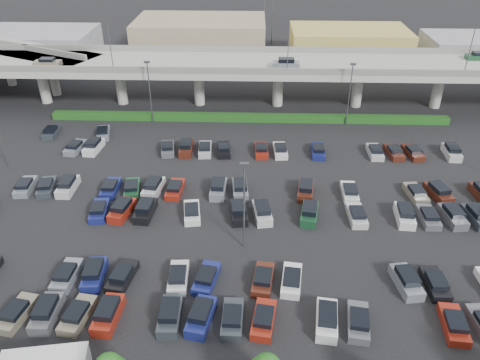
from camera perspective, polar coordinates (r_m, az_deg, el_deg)
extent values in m
plane|color=black|center=(57.20, 0.68, -3.02)|extent=(280.00, 280.00, 0.00)
cube|color=gray|center=(83.09, 1.22, 13.79)|extent=(150.00, 13.00, 1.10)
cube|color=slate|center=(76.81, 1.16, 13.14)|extent=(150.00, 0.50, 1.00)
cube|color=slate|center=(88.78, 1.29, 15.65)|extent=(150.00, 0.50, 1.00)
cylinder|color=gray|center=(92.44, -22.84, 10.66)|extent=(1.80, 1.80, 6.70)
cube|color=slate|center=(91.51, -23.25, 12.49)|extent=(2.60, 9.75, 0.50)
cylinder|color=gray|center=(87.65, -14.32, 11.09)|extent=(1.80, 1.80, 6.70)
cube|color=slate|center=(86.66, -14.59, 13.04)|extent=(2.60, 9.75, 0.50)
cylinder|color=gray|center=(84.91, -5.01, 11.29)|extent=(1.80, 1.80, 6.70)
cube|color=slate|center=(83.89, -5.11, 13.31)|extent=(2.60, 9.75, 0.50)
cylinder|color=gray|center=(84.44, 4.65, 11.19)|extent=(1.80, 1.80, 6.70)
cube|color=slate|center=(83.41, 4.74, 13.22)|extent=(2.60, 9.75, 0.50)
cylinder|color=gray|center=(86.27, 14.15, 10.79)|extent=(1.80, 1.80, 6.70)
cube|color=slate|center=(85.26, 14.42, 12.77)|extent=(2.60, 9.75, 0.50)
cylinder|color=gray|center=(90.26, 22.99, 10.16)|extent=(1.80, 1.80, 6.70)
cube|color=slate|center=(89.30, 23.41, 12.03)|extent=(2.60, 9.75, 0.50)
cube|color=#746D5B|center=(87.20, -22.39, 13.02)|extent=(4.40, 1.82, 0.82)
cube|color=black|center=(87.03, -22.47, 13.41)|extent=(2.30, 1.60, 0.50)
cube|color=slate|center=(80.06, 5.62, 13.78)|extent=(4.40, 1.82, 1.05)
cube|color=black|center=(79.82, 5.65, 14.34)|extent=(2.60, 1.60, 0.65)
cube|color=#174126|center=(94.19, 27.11, 13.20)|extent=(4.40, 1.82, 0.82)
cube|color=black|center=(94.03, 27.21, 13.56)|extent=(2.30, 1.60, 0.50)
cylinder|color=#46464A|center=(79.30, -15.52, 15.28)|extent=(0.14, 0.14, 8.00)
cylinder|color=#46464A|center=(76.11, 5.89, 15.57)|extent=(0.14, 0.14, 8.00)
cylinder|color=#46464A|center=(82.86, 26.20, 13.93)|extent=(0.14, 0.14, 8.00)
cylinder|color=gray|center=(104.57, -26.38, 12.08)|extent=(1.60, 1.60, 6.70)
cylinder|color=gray|center=(95.57, -21.77, 11.51)|extent=(1.60, 1.60, 6.70)
cube|color=#123F13|center=(78.89, 1.09, 7.61)|extent=(66.00, 1.60, 1.10)
cube|color=silver|center=(41.15, -22.94, -19.39)|extent=(6.86, 3.29, 0.23)
cube|color=#746D5B|center=(47.69, -25.54, -14.49)|extent=(2.58, 4.65, 0.82)
cube|color=black|center=(47.15, -25.82, -14.11)|extent=(1.99, 2.55, 0.50)
cube|color=#515258|center=(46.47, -22.45, -14.81)|extent=(1.86, 4.42, 1.05)
cube|color=black|center=(45.92, -22.66, -14.09)|extent=(1.63, 2.62, 0.65)
cube|color=#746D5B|center=(45.55, -19.15, -15.30)|extent=(2.48, 4.63, 0.82)
cube|color=black|center=(44.99, -19.37, -14.93)|extent=(1.94, 2.52, 0.50)
cube|color=maroon|center=(44.62, -15.75, -15.56)|extent=(2.12, 4.52, 1.05)
cube|color=black|center=(44.04, -15.90, -14.83)|extent=(1.78, 2.70, 0.65)
cube|color=#2C3239|center=(43.39, -8.51, -16.14)|extent=(1.91, 4.44, 1.05)
cube|color=black|center=(42.79, -8.60, -15.40)|extent=(1.66, 2.63, 0.65)
cube|color=navy|center=(43.02, -4.75, -16.35)|extent=(2.61, 4.66, 1.05)
cube|color=black|center=(42.42, -4.80, -15.60)|extent=(2.06, 2.85, 0.65)
cube|color=#2C3239|center=(42.92, -0.93, -16.59)|extent=(1.94, 4.45, 0.82)
cube|color=black|center=(42.32, -0.95, -16.22)|extent=(1.66, 2.34, 0.50)
cube|color=maroon|center=(42.90, 2.90, -16.66)|extent=(2.46, 4.62, 0.82)
cube|color=black|center=(42.30, 2.93, -16.29)|extent=(1.93, 2.51, 0.50)
cube|color=white|center=(43.31, 10.51, -16.49)|extent=(2.38, 4.60, 1.05)
cube|color=black|center=(42.72, 10.62, -15.75)|extent=(1.93, 2.79, 0.65)
cube|color=#515258|center=(43.90, 14.19, -16.46)|extent=(2.46, 4.62, 0.82)
cube|color=black|center=(43.32, 14.35, -16.09)|extent=(1.93, 2.51, 0.50)
cube|color=maroon|center=(46.38, 24.58, -15.74)|extent=(2.23, 4.55, 0.82)
cube|color=black|center=(45.82, 24.84, -15.37)|extent=(1.81, 2.44, 0.50)
cube|color=slate|center=(49.79, -20.34, -10.86)|extent=(2.03, 4.48, 0.82)
cube|color=black|center=(49.26, -20.55, -10.46)|extent=(1.71, 2.38, 0.50)
cube|color=navy|center=(48.79, -17.31, -11.02)|extent=(2.12, 4.52, 1.05)
cube|color=black|center=(48.26, -17.47, -10.30)|extent=(1.78, 2.71, 0.65)
cube|color=black|center=(48.07, -14.13, -11.37)|extent=(2.53, 4.64, 0.82)
cube|color=black|center=(47.51, -14.28, -10.96)|extent=(1.96, 2.54, 0.50)
cube|color=silver|center=(46.93, -7.51, -11.76)|extent=(2.05, 4.49, 0.82)
cube|color=black|center=(46.36, -7.60, -11.36)|extent=(1.72, 2.38, 0.50)
cube|color=navy|center=(46.59, -4.10, -11.91)|extent=(2.64, 4.67, 0.82)
cube|color=black|center=(46.02, -4.15, -11.50)|extent=(2.02, 2.57, 0.50)
cube|color=#4A1E13|center=(46.40, 2.83, -12.07)|extent=(2.40, 4.61, 0.82)
cube|color=black|center=(45.82, 2.85, -11.67)|extent=(1.90, 2.50, 0.50)
cube|color=white|center=(46.55, 6.29, -12.09)|extent=(2.37, 4.60, 0.82)
cube|color=black|center=(45.98, 6.35, -11.69)|extent=(1.88, 2.49, 0.50)
cube|color=slate|center=(48.64, 19.60, -11.67)|extent=(2.47, 4.63, 1.05)
cube|color=black|center=(48.11, 19.78, -10.95)|extent=(1.98, 2.81, 0.65)
cube|color=black|center=(49.63, 22.66, -11.60)|extent=(1.91, 4.44, 0.82)
cube|color=black|center=(49.09, 22.89, -11.22)|extent=(1.65, 2.33, 0.50)
cube|color=navy|center=(57.81, -16.76, -3.64)|extent=(2.33, 4.58, 0.82)
cube|color=black|center=(57.31, -16.91, -3.23)|extent=(1.86, 2.47, 0.50)
cube|color=maroon|center=(56.95, -14.15, -3.64)|extent=(2.68, 4.68, 1.05)
cube|color=black|center=(56.50, -14.26, -2.96)|extent=(2.10, 2.87, 0.65)
cube|color=black|center=(56.27, -11.45, -3.73)|extent=(2.16, 4.53, 1.05)
cube|color=black|center=(55.81, -11.53, -3.04)|extent=(1.80, 2.72, 0.65)
cube|color=white|center=(55.36, -5.87, -3.99)|extent=(2.45, 4.62, 0.82)
cube|color=black|center=(54.84, -5.93, -3.57)|extent=(1.93, 2.51, 0.50)
cube|color=black|center=(54.86, -0.16, -4.02)|extent=(2.35, 4.59, 1.05)
cube|color=black|center=(54.39, -0.16, -3.32)|extent=(1.91, 2.78, 0.65)
cube|color=silver|center=(54.85, 2.72, -4.07)|extent=(2.48, 4.63, 1.05)
cube|color=black|center=(54.38, 2.74, -3.37)|extent=(1.98, 2.82, 0.65)
cube|color=#174126|center=(55.24, 8.45, -4.14)|extent=(2.57, 4.65, 1.05)
cube|color=black|center=(54.77, 8.51, -3.44)|extent=(2.04, 2.84, 0.65)
cube|color=silver|center=(56.23, 14.03, -4.26)|extent=(1.93, 4.45, 0.82)
cube|color=black|center=(55.72, 14.15, -3.85)|extent=(1.66, 2.34, 0.50)
cube|color=white|center=(57.61, 19.40, -4.15)|extent=(2.18, 4.54, 1.05)
cube|color=black|center=(57.16, 19.55, -3.48)|extent=(1.81, 2.73, 0.65)
cube|color=#515258|center=(58.57, 21.95, -4.23)|extent=(1.82, 4.40, 0.82)
cube|color=black|center=(58.08, 22.13, -3.83)|extent=(1.60, 2.30, 0.50)
cube|color=#515258|center=(59.52, 24.46, -4.11)|extent=(2.37, 4.60, 1.05)
cube|color=black|center=(59.09, 24.64, -3.46)|extent=(1.92, 2.78, 0.65)
cube|color=#2C3239|center=(60.65, 26.86, -4.08)|extent=(2.39, 4.60, 1.05)
cube|color=black|center=(60.22, 27.05, -3.44)|extent=(1.93, 2.79, 0.65)
cube|color=slate|center=(65.83, -24.67, -0.77)|extent=(2.21, 4.55, 0.82)
cube|color=black|center=(65.38, -24.86, -0.39)|extent=(1.80, 2.44, 0.50)
cube|color=#2C3239|center=(64.66, -22.48, -0.82)|extent=(2.55, 4.65, 0.82)
cube|color=black|center=(64.20, -22.66, -0.44)|extent=(1.98, 2.54, 0.50)
cube|color=silver|center=(63.54, -20.24, -0.79)|extent=(1.84, 4.41, 1.05)
cube|color=black|center=(63.13, -20.37, -0.16)|extent=(1.62, 2.61, 0.65)
cube|color=navy|center=(61.76, -15.48, -0.99)|extent=(1.84, 4.41, 0.82)
cube|color=black|center=(61.28, -15.61, -0.59)|extent=(1.61, 2.31, 0.50)
cube|color=#174126|center=(61.01, -13.01, -1.05)|extent=(2.49, 4.63, 0.82)
cube|color=black|center=(60.53, -13.12, -0.64)|extent=(1.94, 2.52, 0.50)
cube|color=silver|center=(60.32, -10.49, -1.01)|extent=(2.44, 4.62, 1.05)
cube|color=black|center=(59.89, -10.57, -0.35)|extent=(1.96, 2.80, 0.65)
cube|color=maroon|center=(59.87, -7.91, -1.16)|extent=(2.05, 4.49, 0.82)
cube|color=black|center=(59.37, -7.98, -0.75)|extent=(1.72, 2.38, 0.50)
cube|color=slate|center=(59.15, -2.65, -1.17)|extent=(2.00, 4.47, 1.05)
cube|color=black|center=(58.71, -2.67, -0.49)|extent=(1.71, 2.66, 0.65)
cube|color=slate|center=(59.01, 0.01, -1.21)|extent=(2.21, 4.54, 1.05)
cube|color=black|center=(58.57, 0.01, -0.54)|extent=(1.83, 2.73, 0.65)
cube|color=#4A1E13|center=(59.36, 8.00, -1.34)|extent=(2.44, 4.62, 1.05)
cube|color=black|center=(58.93, 8.06, -0.67)|extent=(1.96, 2.81, 0.65)
cube|color=white|center=(60.29, 13.19, -1.50)|extent=(1.92, 4.44, 0.82)
cube|color=black|center=(59.79, 13.30, -1.10)|extent=(1.65, 2.34, 0.50)
cube|color=#746D5B|center=(62.47, 20.63, -1.58)|extent=(2.30, 4.58, 0.82)
cube|color=black|center=(62.00, 20.78, -1.19)|extent=(1.85, 2.47, 0.50)
cube|color=#4A1E13|center=(63.37, 23.00, -1.51)|extent=(2.76, 4.70, 1.05)
cube|color=black|center=(62.96, 23.15, -0.88)|extent=(2.14, 2.89, 0.65)
cube|color=slate|center=(73.46, -19.42, 3.73)|extent=(2.38, 4.60, 0.82)
cube|color=black|center=(73.03, -19.55, 4.10)|extent=(1.89, 2.49, 0.50)
cube|color=white|center=(72.47, -17.40, 3.83)|extent=(2.20, 4.54, 1.05)
cube|color=black|center=(72.11, -17.50, 4.40)|extent=(1.82, 2.73, 0.65)
cube|color=#515258|center=(69.72, -8.78, 3.74)|extent=(2.49, 4.63, 0.82)
cube|color=black|center=(69.26, -8.85, 4.13)|extent=(1.95, 2.52, 0.50)
cube|color=#4A1E13|center=(69.22, -6.55, 3.81)|extent=(1.93, 4.44, 1.05)
cube|color=black|center=(68.85, -6.59, 4.42)|extent=(1.66, 2.64, 0.65)
cube|color=#BCBBC1|center=(68.94, -4.27, 3.71)|extent=(2.10, 4.51, 0.82)
cube|color=black|center=(68.47, -4.31, 4.10)|extent=(1.74, 2.40, 0.50)
cube|color=black|center=(68.71, -1.99, 3.68)|extent=(2.25, 4.56, 0.82)
cube|color=black|center=(68.24, -2.01, 4.07)|extent=(1.82, 2.45, 0.50)
cube|color=maroon|center=(68.58, 2.61, 3.61)|extent=(2.00, 4.47, 0.82)
cube|color=black|center=(68.11, 2.62, 4.00)|extent=(1.70, 2.36, 0.50)
cube|color=white|center=(68.68, 4.91, 3.57)|extent=(2.09, 4.50, 0.82)
cube|color=black|center=(68.22, 4.94, 3.96)|extent=(1.74, 2.40, 0.50)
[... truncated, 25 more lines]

